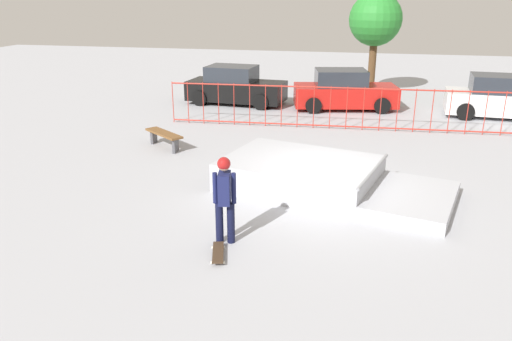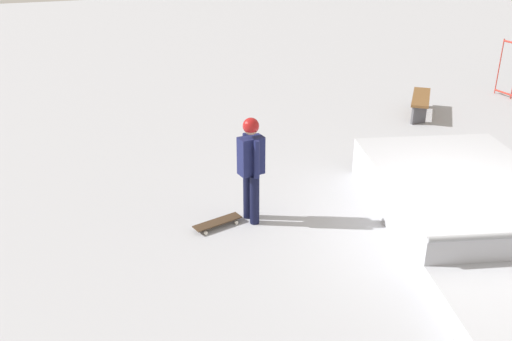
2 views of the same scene
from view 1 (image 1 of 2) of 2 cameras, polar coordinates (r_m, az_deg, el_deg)
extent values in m
plane|color=#A8AAB2|center=(12.09, 7.32, -2.88)|extent=(60.00, 60.00, 0.00)
cube|color=#B0B3BB|center=(12.50, 4.96, -0.31)|extent=(4.14, 3.42, 0.70)
cube|color=#B0B3BB|center=(11.92, 17.07, -3.19)|extent=(2.40, 2.97, 0.30)
cylinder|color=gray|center=(11.88, 13.08, -0.04)|extent=(0.73, 2.54, 0.08)
cylinder|color=black|center=(9.72, -2.84, -5.90)|extent=(0.15, 0.15, 0.82)
cylinder|color=black|center=(9.74, -4.14, -5.86)|extent=(0.15, 0.15, 0.82)
cube|color=#191E4C|center=(9.45, -3.58, -1.99)|extent=(0.28, 0.41, 0.60)
cylinder|color=#191E4C|center=(9.43, -2.52, -2.01)|extent=(0.09, 0.09, 0.60)
cylinder|color=#191E4C|center=(9.47, -4.63, -1.97)|extent=(0.09, 0.09, 0.60)
sphere|color=tan|center=(9.29, -3.64, 0.59)|extent=(0.22, 0.22, 0.22)
sphere|color=#A51919|center=(9.28, -3.64, 0.76)|extent=(0.25, 0.25, 0.25)
cube|color=#3F2D1E|center=(9.39, -4.29, -9.16)|extent=(0.40, 0.82, 0.02)
cylinder|color=silver|center=(9.17, -3.59, -10.28)|extent=(0.04, 0.06, 0.06)
cylinder|color=silver|center=(9.18, -5.05, -10.30)|extent=(0.04, 0.06, 0.06)
cylinder|color=silver|center=(9.66, -3.56, -8.63)|extent=(0.04, 0.06, 0.06)
cylinder|color=silver|center=(9.67, -4.94, -8.64)|extent=(0.04, 0.06, 0.06)
cylinder|color=#B22D23|center=(17.78, 9.39, 9.17)|extent=(11.94, 0.63, 0.05)
cylinder|color=#B22D23|center=(18.07, 9.15, 4.96)|extent=(11.94, 0.63, 0.05)
cylinder|color=#B22D23|center=(18.88, -9.33, 7.61)|extent=(0.03, 0.03, 1.50)
cylinder|color=#B22D23|center=(18.71, -7.66, 7.58)|extent=(0.03, 0.03, 1.50)
cylinder|color=#B22D23|center=(18.55, -5.96, 7.55)|extent=(0.03, 0.03, 1.50)
cylinder|color=#B22D23|center=(18.41, -4.24, 7.51)|extent=(0.03, 0.03, 1.50)
cylinder|color=#B22D23|center=(18.29, -2.49, 7.46)|extent=(0.03, 0.03, 1.50)
cylinder|color=#B22D23|center=(18.19, -0.72, 7.41)|extent=(0.03, 0.03, 1.50)
cylinder|color=#B22D23|center=(18.10, 1.07, 7.35)|extent=(0.03, 0.03, 1.50)
cylinder|color=#B22D23|center=(18.03, 2.88, 7.28)|extent=(0.03, 0.03, 1.50)
cylinder|color=#B22D23|center=(17.97, 4.69, 7.20)|extent=(0.03, 0.03, 1.50)
cylinder|color=#B22D23|center=(17.94, 6.52, 7.11)|extent=(0.03, 0.03, 1.50)
cylinder|color=#B22D23|center=(17.92, 8.35, 7.02)|extent=(0.03, 0.03, 1.50)
cylinder|color=#B22D23|center=(17.92, 10.18, 6.92)|extent=(0.03, 0.03, 1.50)
cylinder|color=#B22D23|center=(17.94, 12.01, 6.81)|extent=(0.03, 0.03, 1.50)
cylinder|color=#B22D23|center=(17.98, 13.83, 6.70)|extent=(0.03, 0.03, 1.50)
cylinder|color=#B22D23|center=(18.03, 15.64, 6.58)|extent=(0.03, 0.03, 1.50)
cylinder|color=#B22D23|center=(18.11, 17.44, 6.46)|extent=(0.03, 0.03, 1.50)
cylinder|color=#B22D23|center=(18.20, 19.22, 6.33)|extent=(0.03, 0.03, 1.50)
cylinder|color=#B22D23|center=(18.30, 20.98, 6.19)|extent=(0.03, 0.03, 1.50)
cylinder|color=#B22D23|center=(18.43, 22.71, 6.05)|extent=(0.03, 0.03, 1.50)
cylinder|color=#B22D23|center=(18.57, 24.42, 5.91)|extent=(0.03, 0.03, 1.50)
cylinder|color=#B22D23|center=(18.73, 26.11, 5.76)|extent=(0.03, 0.03, 1.50)
cube|color=brown|center=(15.85, -10.34, 4.14)|extent=(1.51, 1.29, 0.06)
cube|color=#4C4C51|center=(16.46, -11.44, 3.77)|extent=(0.08, 0.36, 0.42)
cube|color=#4C4C51|center=(15.38, -9.05, 2.80)|extent=(0.08, 0.36, 0.42)
cube|color=black|center=(21.89, -2.22, 8.98)|extent=(4.24, 2.07, 0.80)
cube|color=#262B33|center=(21.83, -2.75, 10.86)|extent=(2.13, 1.68, 0.64)
cylinder|color=black|center=(22.33, 1.83, 8.57)|extent=(0.66, 0.28, 0.64)
cylinder|color=black|center=(20.73, 0.55, 7.71)|extent=(0.66, 0.28, 0.64)
cylinder|color=black|center=(23.18, -4.69, 8.92)|extent=(0.66, 0.28, 0.64)
cylinder|color=black|center=(21.65, -6.38, 8.10)|extent=(0.66, 0.28, 0.64)
cube|color=red|center=(21.17, 9.97, 8.34)|extent=(4.35, 2.46, 0.80)
cube|color=#262B33|center=(21.02, 9.54, 10.27)|extent=(2.25, 1.86, 0.64)
cylinder|color=black|center=(22.29, 13.07, 8.05)|extent=(0.67, 0.34, 0.64)
cylinder|color=black|center=(20.66, 14.01, 7.09)|extent=(0.67, 0.34, 0.64)
cylinder|color=black|center=(21.88, 6.08, 8.24)|extent=(0.67, 0.34, 0.64)
cylinder|color=black|center=(20.22, 6.48, 7.29)|extent=(0.67, 0.34, 0.64)
cube|color=white|center=(21.56, 25.98, 6.86)|extent=(4.21, 1.98, 0.80)
cube|color=#262B33|center=(21.41, 25.73, 8.79)|extent=(2.10, 1.64, 0.64)
cylinder|color=black|center=(22.24, 22.13, 7.10)|extent=(0.65, 0.26, 0.64)
cylinder|color=black|center=(20.59, 22.53, 6.14)|extent=(0.65, 0.26, 0.64)
cylinder|color=brown|center=(24.36, 12.93, 11.45)|extent=(0.34, 0.34, 2.68)
sphere|color=#29852E|center=(24.17, 13.31, 16.24)|extent=(2.35, 2.35, 2.35)
camera|label=2|loc=(7.65, 53.90, 10.50)|focal=39.15mm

